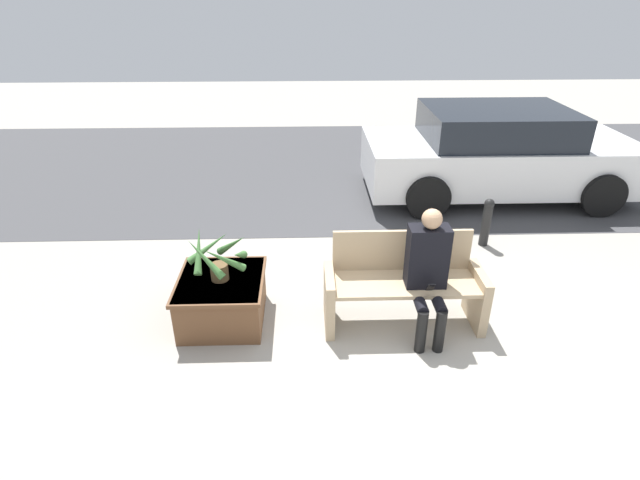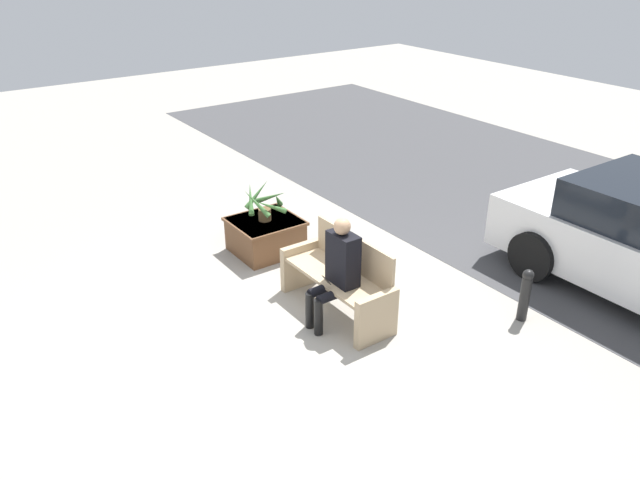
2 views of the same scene
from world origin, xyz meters
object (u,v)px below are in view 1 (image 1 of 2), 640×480
(bench, at_px, (403,284))
(potted_plant, at_px, (218,257))
(person_seated, at_px, (428,268))
(parked_car, at_px, (497,153))
(bollard_post, at_px, (487,221))
(planter_box, at_px, (222,298))

(bench, distance_m, potted_plant, 1.88)
(person_seated, bearing_deg, potted_plant, 173.21)
(parked_car, bearing_deg, bollard_post, -111.73)
(person_seated, distance_m, potted_plant, 2.05)
(planter_box, relative_size, bollard_post, 1.39)
(parked_car, distance_m, bollard_post, 1.95)
(planter_box, bearing_deg, potted_plant, -34.61)
(bench, relative_size, bollard_post, 2.40)
(person_seated, bearing_deg, bench, 136.54)
(potted_plant, xyz_separation_m, bollard_post, (3.26, 1.57, -0.40))
(potted_plant, xyz_separation_m, parked_car, (3.97, 3.36, -0.04))
(bench, height_order, person_seated, person_seated)
(potted_plant, distance_m, parked_car, 5.20)
(person_seated, xyz_separation_m, planter_box, (-2.04, 0.25, -0.47))
(parked_car, bearing_deg, bench, -121.79)
(person_seated, height_order, parked_car, parked_car)
(bench, height_order, parked_car, parked_car)
(parked_car, bearing_deg, person_seated, -118.31)
(planter_box, bearing_deg, person_seated, -6.86)
(bench, bearing_deg, bollard_post, 49.29)
(bench, relative_size, person_seated, 1.22)
(bollard_post, bearing_deg, potted_plant, -154.24)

